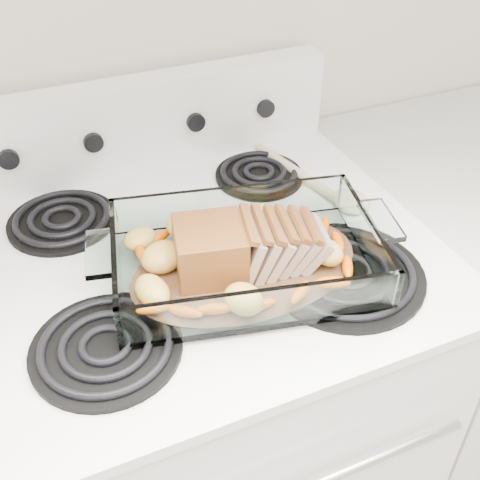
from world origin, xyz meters
name	(u,v)px	position (x,y,z in m)	size (l,w,h in m)	color
electric_range	(206,413)	(0.00, 1.66, 0.48)	(0.78, 0.70, 1.12)	white
counter_right	(455,327)	(0.67, 1.66, 0.47)	(0.58, 0.68, 0.93)	silver
baking_dish	(245,261)	(0.05, 1.56, 0.96)	(0.40, 0.26, 0.08)	silver
pork_roast	(237,250)	(0.03, 1.56, 0.99)	(0.23, 0.10, 0.08)	brown
roast_vegetables	(234,246)	(0.04, 1.59, 0.97)	(0.33, 0.18, 0.04)	#FF6E00
wooden_spoon	(326,187)	(0.28, 1.72, 0.94)	(0.11, 0.29, 0.02)	beige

